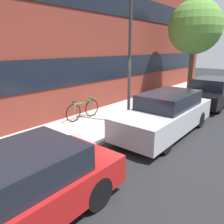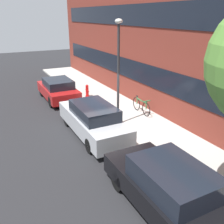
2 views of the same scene
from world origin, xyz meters
The scene contains 9 objects.
ground_plane centered at (0.00, 0.00, 0.00)m, with size 56.00×56.00×0.00m, color #232326.
sidewalk_strip centered at (0.00, 1.38, 0.06)m, with size 28.00×2.75×0.12m.
rowhouse_facade centered at (0.00, 3.19, 4.47)m, with size 28.00×1.02×8.92m.
parked_car_red centered at (-4.94, -1.05, 0.66)m, with size 3.86×1.70×1.30m.
parked_car_silver centered at (0.50, -1.05, 0.71)m, with size 4.53×1.63×1.43m.
parked_car_black centered at (5.59, -1.05, 0.69)m, with size 4.16×1.77×1.40m.
fire_hydrant centered at (-4.37, 0.63, 0.51)m, with size 0.47×0.26×0.77m.
bicycle centered at (-0.48, 2.09, 0.52)m, with size 1.69×0.44×0.82m.
lamp_post centered at (0.20, 0.34, 2.99)m, with size 0.32×0.32×4.67m.
Camera 2 is at (9.66, -4.83, 4.94)m, focal length 40.00 mm.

